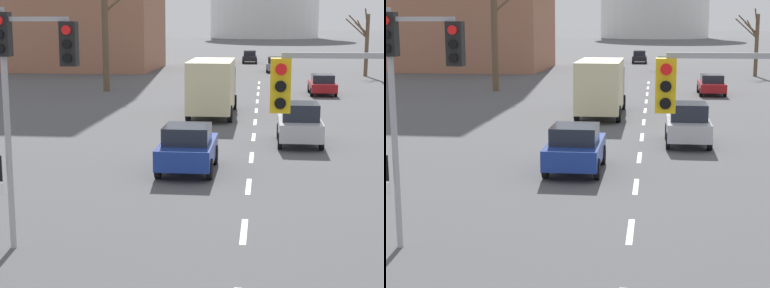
# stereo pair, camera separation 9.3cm
# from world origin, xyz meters

# --- Properties ---
(lane_stripe_1) EXTENTS (0.16, 2.00, 0.01)m
(lane_stripe_1) POSITION_xyz_m (0.00, 7.99, 0.00)
(lane_stripe_1) COLOR silver
(lane_stripe_1) RESTS_ON ground_plane
(lane_stripe_2) EXTENTS (0.16, 2.00, 0.01)m
(lane_stripe_2) POSITION_xyz_m (0.00, 12.49, 0.00)
(lane_stripe_2) COLOR silver
(lane_stripe_2) RESTS_ON ground_plane
(lane_stripe_3) EXTENTS (0.16, 2.00, 0.01)m
(lane_stripe_3) POSITION_xyz_m (0.00, 16.99, 0.00)
(lane_stripe_3) COLOR silver
(lane_stripe_3) RESTS_ON ground_plane
(lane_stripe_4) EXTENTS (0.16, 2.00, 0.01)m
(lane_stripe_4) POSITION_xyz_m (0.00, 21.49, 0.00)
(lane_stripe_4) COLOR silver
(lane_stripe_4) RESTS_ON ground_plane
(lane_stripe_5) EXTENTS (0.16, 2.00, 0.01)m
(lane_stripe_5) POSITION_xyz_m (0.00, 25.99, 0.00)
(lane_stripe_5) COLOR silver
(lane_stripe_5) RESTS_ON ground_plane
(lane_stripe_6) EXTENTS (0.16, 2.00, 0.01)m
(lane_stripe_6) POSITION_xyz_m (0.00, 30.49, 0.00)
(lane_stripe_6) COLOR silver
(lane_stripe_6) RESTS_ON ground_plane
(lane_stripe_7) EXTENTS (0.16, 2.00, 0.01)m
(lane_stripe_7) POSITION_xyz_m (0.00, 34.99, 0.00)
(lane_stripe_7) COLOR silver
(lane_stripe_7) RESTS_ON ground_plane
(lane_stripe_8) EXTENTS (0.16, 2.00, 0.01)m
(lane_stripe_8) POSITION_xyz_m (0.00, 39.49, 0.00)
(lane_stripe_8) COLOR silver
(lane_stripe_8) RESTS_ON ground_plane
(lane_stripe_9) EXTENTS (0.16, 2.00, 0.01)m
(lane_stripe_9) POSITION_xyz_m (0.00, 43.99, 0.00)
(lane_stripe_9) COLOR silver
(lane_stripe_9) RESTS_ON ground_plane
(lane_stripe_10) EXTENTS (0.16, 2.00, 0.01)m
(lane_stripe_10) POSITION_xyz_m (0.00, 48.49, 0.00)
(lane_stripe_10) COLOR silver
(lane_stripe_10) RESTS_ON ground_plane
(traffic_signal_near_left) EXTENTS (1.85, 0.34, 5.48)m
(traffic_signal_near_left) POSITION_xyz_m (-4.79, 6.21, 4.15)
(traffic_signal_near_left) COLOR #9E9EA3
(traffic_signal_near_left) RESTS_ON ground_plane
(traffic_signal_near_right) EXTENTS (2.61, 0.34, 4.84)m
(traffic_signal_near_right) POSITION_xyz_m (2.16, 3.96, 3.68)
(traffic_signal_near_right) COLOR #9E9EA3
(traffic_signal_near_right) RESTS_ON ground_plane
(sedan_near_left) EXTENTS (1.87, 4.36, 1.47)m
(sedan_near_left) POSITION_xyz_m (4.61, 39.62, 0.75)
(sedan_near_left) COLOR maroon
(sedan_near_left) RESTS_ON ground_plane
(sedan_near_right) EXTENTS (1.84, 4.48, 1.58)m
(sedan_near_right) POSITION_xyz_m (-1.46, 75.69, 0.80)
(sedan_near_right) COLOR black
(sedan_near_right) RESTS_ON ground_plane
(sedan_mid_centre) EXTENTS (1.92, 3.82, 1.66)m
(sedan_mid_centre) POSITION_xyz_m (-2.18, 14.40, 0.85)
(sedan_mid_centre) COLOR navy
(sedan_mid_centre) RESTS_ON ground_plane
(sedan_far_left) EXTENTS (1.79, 4.37, 1.58)m
(sedan_far_left) POSITION_xyz_m (1.51, 61.00, 0.80)
(sedan_far_left) COLOR slate
(sedan_far_left) RESTS_ON ground_plane
(sedan_far_right) EXTENTS (1.87, 3.88, 1.81)m
(sedan_far_right) POSITION_xyz_m (1.97, 19.96, 0.90)
(sedan_far_right) COLOR #B7B7BC
(sedan_far_right) RESTS_ON ground_plane
(delivery_truck) EXTENTS (2.44, 7.20, 3.14)m
(delivery_truck) POSITION_xyz_m (-2.42, 28.06, 1.70)
(delivery_truck) COLOR #333842
(delivery_truck) RESTS_ON ground_plane
(bare_tree_left_near) EXTENTS (3.91, 2.55, 10.87)m
(bare_tree_left_near) POSITION_xyz_m (-11.40, 40.20, 4.97)
(bare_tree_left_near) COLOR brown
(bare_tree_left_near) RESTS_ON ground_plane
(bare_tree_right_near) EXTENTS (2.11, 3.57, 6.44)m
(bare_tree_right_near) POSITION_xyz_m (10.04, 56.44, 3.34)
(bare_tree_right_near) COLOR brown
(bare_tree_right_near) RESTS_ON ground_plane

